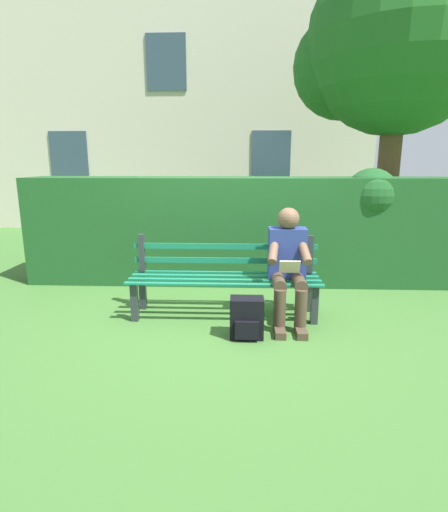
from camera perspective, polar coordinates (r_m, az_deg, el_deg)
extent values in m
plane|color=#3D6B2D|center=(4.36, 0.06, -8.41)|extent=(60.00, 60.00, 0.00)
cube|color=#2D3338|center=(4.18, 12.65, -6.69)|extent=(0.07, 0.07, 0.41)
cube|color=#2D3338|center=(4.25, -12.51, -6.34)|extent=(0.07, 0.07, 0.41)
cube|color=#2D3338|center=(4.51, 11.88, -5.18)|extent=(0.07, 0.07, 0.41)
cube|color=#2D3338|center=(4.58, -11.39, -4.88)|extent=(0.07, 0.07, 0.41)
cube|color=#197251|center=(4.44, 0.18, -2.31)|extent=(1.99, 0.06, 0.02)
cube|color=#197251|center=(4.29, 0.10, -2.85)|extent=(1.99, 0.06, 0.02)
cube|color=#197251|center=(4.15, 0.01, -3.42)|extent=(1.99, 0.06, 0.02)
cube|color=#197251|center=(4.00, -0.08, -4.04)|extent=(1.99, 0.06, 0.02)
cube|color=#2D3338|center=(4.44, 12.05, 0.25)|extent=(0.06, 0.06, 0.41)
cube|color=#2D3338|center=(4.50, -11.52, 0.47)|extent=(0.06, 0.06, 0.41)
cube|color=#197251|center=(4.39, 0.18, -0.63)|extent=(1.99, 0.02, 0.06)
cube|color=#197251|center=(4.36, 0.18, 1.37)|extent=(1.99, 0.02, 0.06)
cube|color=navy|center=(4.20, 8.89, 0.42)|extent=(0.38, 0.22, 0.52)
sphere|color=brown|center=(4.11, 9.09, 5.24)|extent=(0.22, 0.22, 0.22)
cylinder|color=#473828|center=(4.07, 10.49, -3.55)|extent=(0.13, 0.42, 0.13)
cylinder|color=#473828|center=(4.04, 7.68, -3.54)|extent=(0.13, 0.42, 0.13)
cylinder|color=#473828|center=(3.94, 10.77, -7.67)|extent=(0.12, 0.12, 0.43)
cylinder|color=#473828|center=(3.92, 7.85, -7.69)|extent=(0.12, 0.12, 0.43)
cube|color=#473828|center=(3.94, 10.82, -10.52)|extent=(0.10, 0.24, 0.07)
cube|color=#473828|center=(3.91, 7.87, -10.55)|extent=(0.10, 0.24, 0.07)
cylinder|color=brown|center=(4.07, 11.23, 0.80)|extent=(0.14, 0.32, 0.26)
cylinder|color=brown|center=(4.03, 7.01, 0.85)|extent=(0.14, 0.32, 0.26)
cube|color=beige|center=(3.96, 9.25, -1.51)|extent=(0.20, 0.07, 0.13)
cube|color=#1E5123|center=(5.47, 2.18, 3.69)|extent=(5.61, 0.74, 1.40)
sphere|color=#1E5123|center=(5.56, 20.04, 8.17)|extent=(0.67, 0.67, 0.67)
sphere|color=#1E5123|center=(5.68, -12.24, 8.04)|extent=(0.59, 0.59, 0.59)
cylinder|color=brown|center=(6.93, 22.04, 9.67)|extent=(0.34, 0.34, 2.59)
sphere|color=#236023|center=(7.14, 23.59, 26.17)|extent=(2.71, 2.71, 2.71)
sphere|color=#236023|center=(7.28, 16.69, 24.21)|extent=(1.62, 1.62, 1.62)
cube|color=beige|center=(11.33, -6.70, 20.40)|extent=(9.59, 2.72, 6.10)
cube|color=#334756|center=(9.75, 6.66, 13.68)|extent=(0.90, 0.04, 1.20)
cube|color=#334756|center=(10.56, -21.02, 12.87)|extent=(0.90, 0.04, 1.20)
cube|color=#334756|center=(10.12, -8.16, 25.47)|extent=(0.90, 0.04, 1.20)
cube|color=black|center=(3.79, 3.23, -8.67)|extent=(0.31, 0.20, 0.38)
cube|color=black|center=(3.71, 3.24, -10.44)|extent=(0.22, 0.04, 0.17)
cylinder|color=black|center=(3.89, 4.60, -7.80)|extent=(0.04, 0.04, 0.23)
cylinder|color=black|center=(3.89, 1.83, -7.78)|extent=(0.04, 0.04, 0.23)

